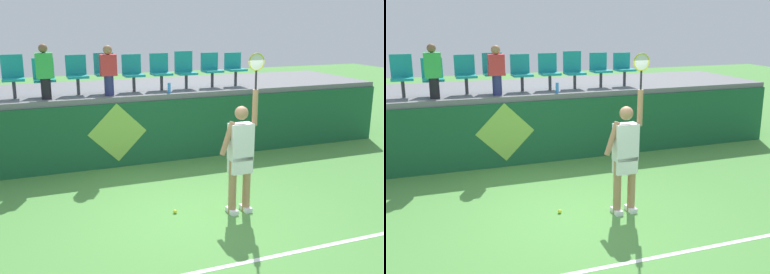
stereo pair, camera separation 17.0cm
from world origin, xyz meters
TOP-DOWN VIEW (x-y plane):
  - ground_plane at (0.00, 0.00)m, footprint 40.00×40.00m
  - court_back_wall at (0.00, 3.08)m, footprint 12.46×0.20m
  - spectator_platform at (0.00, 4.47)m, footprint 12.46×2.87m
  - court_baseline_stripe at (0.00, -1.56)m, footprint 11.21×0.08m
  - tennis_player at (0.80, -0.07)m, footprint 0.75×0.27m
  - tennis_ball at (-0.22, 0.26)m, footprint 0.07×0.07m
  - water_bottle at (0.67, 3.22)m, footprint 0.07×0.07m
  - stadium_chair_0 at (-2.54, 3.76)m, footprint 0.44×0.42m
  - stadium_chair_1 at (-1.93, 3.76)m, footprint 0.44×0.42m
  - stadium_chair_2 at (-1.24, 3.76)m, footprint 0.44×0.42m
  - stadium_chair_3 at (-0.64, 3.76)m, footprint 0.44×0.42m
  - stadium_chair_4 at (-0.01, 3.76)m, footprint 0.44×0.42m
  - stadium_chair_5 at (0.64, 3.76)m, footprint 0.44×0.42m
  - stadium_chair_6 at (1.25, 3.76)m, footprint 0.44×0.42m
  - stadium_chair_7 at (1.92, 3.75)m, footprint 0.44×0.42m
  - stadium_chair_8 at (2.54, 3.75)m, footprint 0.44×0.42m
  - spectator_0 at (-1.93, 3.36)m, footprint 0.34×0.20m
  - spectator_1 at (-0.64, 3.35)m, footprint 0.34×0.20m
  - wall_signage_mount at (-0.57, 2.98)m, footprint 1.27×0.01m

SIDE VIEW (x-z plane):
  - ground_plane at x=0.00m, z-range 0.00..0.00m
  - wall_signage_mount at x=-0.57m, z-range -0.70..0.70m
  - court_baseline_stripe at x=0.00m, z-range 0.00..0.01m
  - tennis_ball at x=-0.22m, z-range 0.00..0.07m
  - court_back_wall at x=0.00m, z-range 0.00..1.40m
  - tennis_player at x=0.80m, z-range -0.29..2.32m
  - spectator_platform at x=0.00m, z-range 1.40..1.52m
  - water_bottle at x=0.67m, z-range 1.52..1.74m
  - stadium_chair_1 at x=-1.93m, z-range 1.55..2.34m
  - stadium_chair_4 at x=-0.01m, z-range 1.56..2.38m
  - stadium_chair_8 at x=2.54m, z-range 1.57..2.37m
  - stadium_chair_7 at x=1.92m, z-range 1.57..2.38m
  - stadium_chair_5 at x=0.64m, z-range 1.56..2.39m
  - stadium_chair_6 at x=1.25m, z-range 1.55..2.41m
  - stadium_chair_2 at x=-1.24m, z-range 1.56..2.41m
  - stadium_chair_0 at x=-2.54m, z-range 1.56..2.44m
  - stadium_chair_3 at x=-0.64m, z-range 1.58..2.45m
  - spectator_1 at x=-0.64m, z-range 1.54..2.61m
  - spectator_0 at x=-1.93m, z-range 1.54..2.66m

